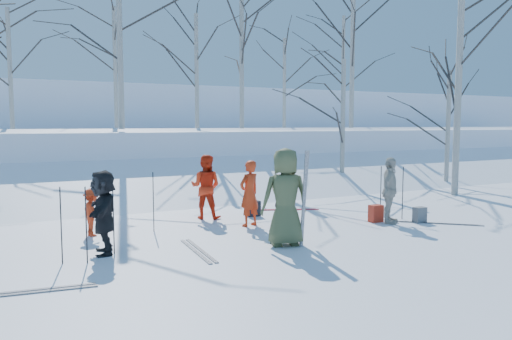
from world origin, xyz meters
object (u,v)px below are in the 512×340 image
skier_olive_center (285,197)px  skier_redor_behind (206,187)px  skier_red_north (249,193)px  skier_cream_east (390,190)px  dog (283,206)px  skier_grey_west (103,212)px  backpack_red (376,213)px  backpack_dark (253,208)px  skier_red_seated (92,212)px  backpack_grey (420,215)px

skier_olive_center → skier_redor_behind: skier_olive_center is taller
skier_red_north → skier_redor_behind: size_ratio=0.95×
skier_cream_east → dog: 2.74m
skier_redor_behind → skier_grey_west: bearing=76.8°
skier_redor_behind → dog: bearing=-160.8°
skier_olive_center → skier_grey_west: (-3.31, 1.00, -0.19)m
backpack_red → backpack_dark: 3.12m
skier_grey_west → dog: 5.17m
skier_redor_behind → skier_grey_west: (-2.96, -2.37, -0.03)m
skier_redor_behind → backpack_red: skier_redor_behind is taller
skier_grey_west → skier_red_seated: bearing=-171.2°
skier_red_north → dog: skier_red_north is taller
skier_redor_behind → skier_cream_east: (3.72, -2.62, -0.01)m
skier_olive_center → skier_red_seated: size_ratio=1.88×
skier_olive_center → backpack_dark: 3.32m
backpack_grey → skier_cream_east: bearing=159.9°
skier_redor_behind → skier_grey_west: 3.79m
skier_red_seated → backpack_red: (6.45, -1.60, -0.31)m
skier_olive_center → backpack_red: (3.20, 1.03, -0.76)m
skier_red_seated → dog: skier_red_seated is taller
skier_olive_center → backpack_grey: size_ratio=5.11×
backpack_dark → skier_red_north: bearing=-121.0°
skier_olive_center → skier_cream_east: size_ratio=1.21×
skier_redor_behind → backpack_red: size_ratio=3.88×
skier_grey_west → backpack_red: bearing=101.0°
backpack_red → backpack_grey: (0.90, -0.55, -0.02)m
skier_red_north → backpack_grey: size_ratio=4.09×
dog → backpack_dark: 0.78m
skier_cream_east → backpack_red: 0.68m
skier_cream_east → dog: skier_cream_east is taller
skier_olive_center → skier_red_seated: skier_olive_center is taller
backpack_grey → backpack_dark: size_ratio=0.95×
skier_red_seated → dog: 4.80m
skier_red_seated → backpack_red: 6.66m
backpack_red → skier_grey_west: bearing=-179.7°
dog → skier_grey_west: bearing=8.5°
skier_red_north → skier_red_seated: skier_red_north is taller
skier_cream_east → dog: size_ratio=2.46×
backpack_red → skier_red_seated: bearing=166.1°
skier_red_seated → backpack_red: bearing=-115.9°
skier_cream_east → dog: bearing=96.0°
skier_red_seated → backpack_red: size_ratio=2.46×
skier_red_seated → skier_red_north: bearing=-112.0°
skier_olive_center → skier_cream_east: (3.37, 0.74, -0.17)m
skier_red_north → backpack_dark: bearing=-139.3°
skier_olive_center → backpack_red: bearing=-149.5°
skier_grey_west → backpack_grey: bearing=96.7°
skier_cream_east → backpack_dark: skier_cream_east is taller
skier_grey_west → dog: (4.85, 1.72, -0.51)m
skier_grey_west → backpack_grey: (7.41, -0.52, -0.59)m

